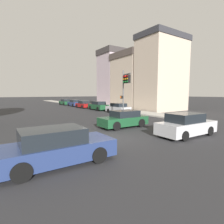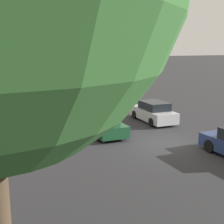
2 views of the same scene
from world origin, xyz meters
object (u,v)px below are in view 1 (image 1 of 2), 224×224
(traffic_signal, at_px, (125,84))
(crossing_car_2, at_px, (186,125))
(crossing_car_0, at_px, (56,147))
(parked_car_4, at_px, (65,102))
(crossing_car_1, at_px, (124,119))
(parked_car_0, at_px, (118,108))
(parked_car_1, at_px, (98,106))
(parked_car_2, at_px, (84,104))
(parked_car_3, at_px, (75,103))

(traffic_signal, height_order, crossing_car_2, traffic_signal)
(crossing_car_0, bearing_deg, parked_car_4, 70.81)
(crossing_car_1, height_order, parked_car_0, parked_car_0)
(parked_car_0, height_order, parked_car_1, parked_car_1)
(crossing_car_0, distance_m, parked_car_2, 27.88)
(parked_car_3, bearing_deg, crossing_car_2, 172.87)
(parked_car_4, bearing_deg, parked_car_2, 177.46)
(crossing_car_2, relative_size, parked_car_1, 0.95)
(parked_car_2, distance_m, parked_car_4, 11.11)
(crossing_car_0, relative_size, parked_car_3, 1.05)
(crossing_car_0, distance_m, crossing_car_1, 8.42)
(crossing_car_0, distance_m, parked_car_4, 38.13)
(parked_car_3, relative_size, parked_car_4, 1.04)
(parked_car_0, xyz_separation_m, parked_car_3, (-0.00, 16.43, 0.01))
(crossing_car_1, bearing_deg, parked_car_0, -122.75)
(traffic_signal, height_order, parked_car_3, traffic_signal)
(traffic_signal, distance_m, crossing_car_2, 9.47)
(traffic_signal, bearing_deg, crossing_car_0, 51.53)
(crossing_car_1, bearing_deg, parked_car_4, -99.66)
(traffic_signal, relative_size, crossing_car_2, 1.24)
(traffic_signal, distance_m, parked_car_1, 11.32)
(parked_car_1, relative_size, parked_car_2, 1.20)
(traffic_signal, bearing_deg, parked_car_3, -85.31)
(parked_car_0, bearing_deg, parked_car_3, -2.13)
(traffic_signal, xyz_separation_m, parked_car_0, (2.60, 4.96, -3.24))
(crossing_car_1, relative_size, parked_car_3, 0.96)
(crossing_car_0, bearing_deg, parked_car_1, 56.67)
(traffic_signal, height_order, parked_car_2, traffic_signal)
(crossing_car_1, xyz_separation_m, parked_car_2, (5.67, 20.17, -0.00))
(crossing_car_0, height_order, parked_car_4, crossing_car_0)
(crossing_car_0, bearing_deg, crossing_car_1, 33.88)
(parked_car_2, bearing_deg, parked_car_3, -4.47)
(crossing_car_2, bearing_deg, parked_car_3, 84.05)
(crossing_car_2, xyz_separation_m, parked_car_3, (4.28, 30.14, -0.02))
(crossing_car_0, height_order, parked_car_2, crossing_car_0)
(parked_car_3, bearing_deg, crossing_car_1, 167.81)
(crossing_car_1, distance_m, parked_car_3, 26.09)
(crossing_car_2, height_order, parked_car_0, crossing_car_2)
(parked_car_1, bearing_deg, traffic_signal, 168.44)
(crossing_car_0, bearing_deg, parked_car_2, 63.27)
(crossing_car_0, relative_size, crossing_car_1, 1.10)
(parked_car_3, bearing_deg, parked_car_4, 2.92)
(traffic_signal, height_order, crossing_car_1, traffic_signal)
(crossing_car_1, height_order, parked_car_2, parked_car_2)
(crossing_car_1, height_order, parked_car_4, parked_car_4)
(parked_car_2, bearing_deg, crossing_car_1, 162.75)
(crossing_car_2, height_order, parked_car_2, crossing_car_2)
(crossing_car_1, xyz_separation_m, parked_car_0, (5.94, 8.98, 0.01))
(parked_car_0, bearing_deg, parked_car_4, -1.62)
(traffic_signal, height_order, crossing_car_0, traffic_signal)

